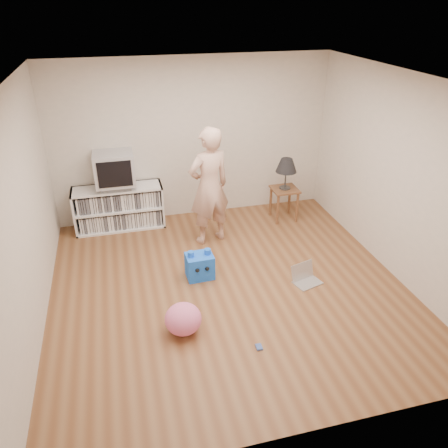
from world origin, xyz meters
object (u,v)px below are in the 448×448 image
plush_pink (183,319)px  table_lamp (286,166)px  dvd_deck (116,185)px  laptop (305,277)px  media_unit (119,207)px  side_table (284,196)px  crt_tv (114,168)px  plush_blue (200,266)px  person (209,187)px

plush_pink → table_lamp: bearing=48.2°
dvd_deck → laptop: size_ratio=1.08×
media_unit → dvd_deck: (-0.00, -0.02, 0.39)m
side_table → table_lamp: size_ratio=1.07×
crt_tv → plush_pink: (0.57, -2.73, -0.84)m
table_lamp → side_table: bearing=0.0°
plush_pink → laptop: bearing=18.1°
dvd_deck → laptop: dvd_deck is taller
crt_tv → plush_pink: 2.91m
dvd_deck → laptop: bearing=-43.3°
media_unit → table_lamp: (2.68, -0.39, 0.59)m
table_lamp → plush_blue: (-1.71, -1.35, -0.77)m
side_table → person: person is taller
plush_blue → plush_pink: 1.09m
dvd_deck → media_unit: bearing=90.0°
media_unit → dvd_deck: bearing=-90.0°
side_table → laptop: bearing=-102.1°
media_unit → plush_blue: bearing=-60.8°
laptop → person: bearing=108.6°
plush_pink → plush_blue: bearing=68.6°
side_table → person: size_ratio=0.31×
plush_blue → dvd_deck: bearing=117.2°
person → laptop: size_ratio=4.30×
crt_tv → plush_blue: crt_tv is taller
media_unit → side_table: 2.71m
side_table → table_lamp: table_lamp is taller
media_unit → table_lamp: bearing=-8.2°
side_table → plush_pink: size_ratio=1.32×
table_lamp → crt_tv: bearing=172.2°
media_unit → plush_pink: media_unit is taller
media_unit → crt_tv: (-0.00, -0.02, 0.67)m
crt_tv → plush_pink: size_ratio=1.44×
media_unit → person: (1.32, -0.80, 0.54)m
media_unit → person: size_ratio=0.78×
laptop → dvd_deck: bearing=119.9°
crt_tv → side_table: crt_tv is taller
crt_tv → laptop: size_ratio=1.44×
media_unit → person: bearing=-31.2°
plush_blue → plush_pink: (-0.40, -1.01, 0.00)m
dvd_deck → plush_blue: 2.05m
media_unit → plush_blue: 1.99m
side_table → plush_blue: bearing=-141.9°
person → plush_pink: (-0.75, -1.95, -0.72)m
media_unit → plush_pink: (0.57, -2.74, -0.17)m
table_lamp → person: person is taller
dvd_deck → plush_blue: (0.97, -1.72, -0.56)m
table_lamp → plush_pink: 3.26m
laptop → side_table: bearing=61.2°
side_table → plush_blue: 2.19m
media_unit → laptop: bearing=-43.5°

